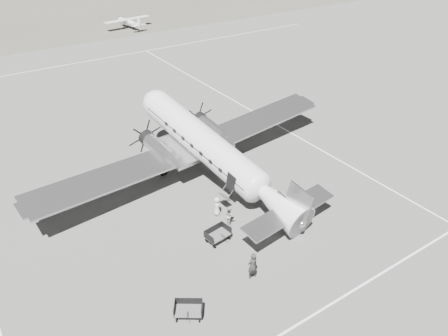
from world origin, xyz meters
TOP-DOWN VIEW (x-y plane):
  - ground at (0.00, 0.00)m, footprint 260.00×260.00m
  - taxi_line_near at (0.00, -14.00)m, footprint 60.00×0.15m
  - taxi_line_right at (12.00, 0.00)m, footprint 0.15×80.00m
  - taxi_line_horizon at (0.00, 40.00)m, footprint 90.00×0.15m
  - grass_infield at (0.00, 95.00)m, footprint 260.00×90.00m
  - dc3_airliner at (0.27, 1.61)m, footprint 32.45×24.40m
  - light_plane_right at (15.65, 55.19)m, footprint 10.43×8.92m
  - baggage_cart_near at (-3.60, -5.41)m, footprint 1.97×1.52m
  - baggage_cart_far at (-8.63, -10.02)m, footprint 2.09×1.96m
  - ground_crew at (-3.70, -9.59)m, footprint 0.73×0.48m
  - ramp_agent at (-1.81, -4.30)m, footprint 0.79×0.90m
  - passenger at (-1.99, -2.81)m, footprint 0.71×0.88m

SIDE VIEW (x-z plane):
  - ground at x=0.00m, z-range 0.00..0.00m
  - grass_infield at x=0.00m, z-range 0.00..0.01m
  - taxi_line_near at x=0.00m, z-range 0.00..0.01m
  - taxi_line_right at x=12.00m, z-range 0.00..0.01m
  - taxi_line_horizon at x=0.00m, z-range 0.00..0.01m
  - baggage_cart_far at x=-8.63m, z-range 0.00..0.97m
  - baggage_cart_near at x=-3.60m, z-range 0.00..1.02m
  - passenger at x=-1.99m, z-range 0.00..1.55m
  - ramp_agent at x=-1.81m, z-range 0.00..1.55m
  - light_plane_right at x=15.65m, z-range 0.00..1.96m
  - ground_crew at x=-3.70m, z-range 0.00..1.98m
  - dc3_airliner at x=0.27m, z-range 0.00..5.74m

